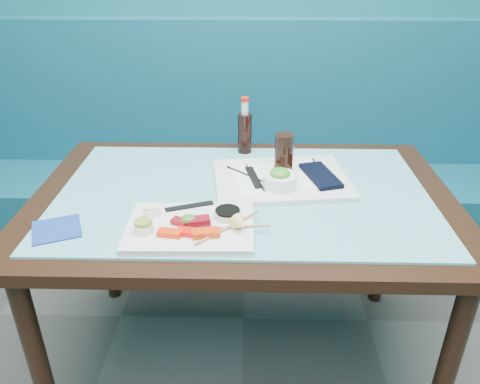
{
  "coord_description": "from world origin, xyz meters",
  "views": [
    {
      "loc": [
        0.02,
        0.08,
        1.49
      ],
      "look_at": [
        -0.01,
        1.37,
        0.8
      ],
      "focal_mm": 35.0,
      "sensor_mm": 36.0,
      "label": 1
    }
  ],
  "objects_px": {
    "dining_table": "(243,216)",
    "serving_tray": "(281,179)",
    "sashimi_plate": "(190,228)",
    "blue_napkin": "(57,229)",
    "booth_bench": "(246,182)",
    "seaweed_bowl": "(280,181)",
    "cola_bottle_body": "(245,133)",
    "cola_glass": "(284,153)"
  },
  "relations": [
    {
      "from": "booth_bench",
      "to": "dining_table",
      "type": "relative_size",
      "value": 2.14
    },
    {
      "from": "blue_napkin",
      "to": "seaweed_bowl",
      "type": "bearing_deg",
      "value": 21.28
    },
    {
      "from": "dining_table",
      "to": "serving_tray",
      "type": "xyz_separation_m",
      "value": [
        0.13,
        0.08,
        0.1
      ]
    },
    {
      "from": "cola_glass",
      "to": "cola_bottle_body",
      "type": "height_order",
      "value": "cola_bottle_body"
    },
    {
      "from": "seaweed_bowl",
      "to": "cola_bottle_body",
      "type": "height_order",
      "value": "cola_bottle_body"
    },
    {
      "from": "dining_table",
      "to": "cola_glass",
      "type": "bearing_deg",
      "value": 44.38
    },
    {
      "from": "serving_tray",
      "to": "cola_glass",
      "type": "distance_m",
      "value": 0.09
    },
    {
      "from": "serving_tray",
      "to": "cola_bottle_body",
      "type": "relative_size",
      "value": 2.94
    },
    {
      "from": "dining_table",
      "to": "cola_bottle_body",
      "type": "bearing_deg",
      "value": 90.05
    },
    {
      "from": "cola_glass",
      "to": "booth_bench",
      "type": "bearing_deg",
      "value": 101.27
    },
    {
      "from": "sashimi_plate",
      "to": "seaweed_bowl",
      "type": "bearing_deg",
      "value": 41.74
    },
    {
      "from": "cola_glass",
      "to": "sashimi_plate",
      "type": "bearing_deg",
      "value": -127.23
    },
    {
      "from": "dining_table",
      "to": "serving_tray",
      "type": "distance_m",
      "value": 0.18
    },
    {
      "from": "cola_glass",
      "to": "seaweed_bowl",
      "type": "bearing_deg",
      "value": -98.75
    },
    {
      "from": "seaweed_bowl",
      "to": "cola_bottle_body",
      "type": "xyz_separation_m",
      "value": [
        -0.12,
        0.34,
        0.04
      ]
    },
    {
      "from": "booth_bench",
      "to": "cola_bottle_body",
      "type": "height_order",
      "value": "booth_bench"
    },
    {
      "from": "booth_bench",
      "to": "cola_glass",
      "type": "xyz_separation_m",
      "value": [
        0.14,
        -0.7,
        0.47
      ]
    },
    {
      "from": "booth_bench",
      "to": "sashimi_plate",
      "type": "bearing_deg",
      "value": -97.76
    },
    {
      "from": "cola_glass",
      "to": "blue_napkin",
      "type": "distance_m",
      "value": 0.78
    },
    {
      "from": "blue_napkin",
      "to": "serving_tray",
      "type": "bearing_deg",
      "value": 26.41
    },
    {
      "from": "serving_tray",
      "to": "blue_napkin",
      "type": "xyz_separation_m",
      "value": [
        -0.66,
        -0.33,
        -0.01
      ]
    },
    {
      "from": "booth_bench",
      "to": "dining_table",
      "type": "distance_m",
      "value": 0.89
    },
    {
      "from": "booth_bench",
      "to": "cola_glass",
      "type": "relative_size",
      "value": 22.11
    },
    {
      "from": "sashimi_plate",
      "to": "seaweed_bowl",
      "type": "distance_m",
      "value": 0.37
    },
    {
      "from": "sashimi_plate",
      "to": "blue_napkin",
      "type": "xyz_separation_m",
      "value": [
        -0.39,
        -0.01,
        -0.01
      ]
    },
    {
      "from": "dining_table",
      "to": "blue_napkin",
      "type": "distance_m",
      "value": 0.6
    },
    {
      "from": "sashimi_plate",
      "to": "cola_glass",
      "type": "xyz_separation_m",
      "value": [
        0.29,
        0.38,
        0.08
      ]
    },
    {
      "from": "sashimi_plate",
      "to": "blue_napkin",
      "type": "distance_m",
      "value": 0.39
    },
    {
      "from": "booth_bench",
      "to": "serving_tray",
      "type": "distance_m",
      "value": 0.86
    },
    {
      "from": "serving_tray",
      "to": "booth_bench",
      "type": "bearing_deg",
      "value": 92.74
    },
    {
      "from": "sashimi_plate",
      "to": "blue_napkin",
      "type": "relative_size",
      "value": 2.72
    },
    {
      "from": "booth_bench",
      "to": "sashimi_plate",
      "type": "xyz_separation_m",
      "value": [
        -0.15,
        -1.08,
        0.39
      ]
    },
    {
      "from": "cola_bottle_body",
      "to": "blue_napkin",
      "type": "distance_m",
      "value": 0.8
    },
    {
      "from": "dining_table",
      "to": "sashimi_plate",
      "type": "distance_m",
      "value": 0.3
    },
    {
      "from": "sashimi_plate",
      "to": "cola_bottle_body",
      "type": "bearing_deg",
      "value": 74.75
    },
    {
      "from": "dining_table",
      "to": "blue_napkin",
      "type": "xyz_separation_m",
      "value": [
        -0.53,
        -0.25,
        0.09
      ]
    },
    {
      "from": "booth_bench",
      "to": "seaweed_bowl",
      "type": "height_order",
      "value": "booth_bench"
    },
    {
      "from": "serving_tray",
      "to": "seaweed_bowl",
      "type": "relative_size",
      "value": 4.04
    },
    {
      "from": "dining_table",
      "to": "seaweed_bowl",
      "type": "xyz_separation_m",
      "value": [
        0.12,
        0.01,
        0.13
      ]
    },
    {
      "from": "booth_bench",
      "to": "sashimi_plate",
      "type": "relative_size",
      "value": 8.3
    },
    {
      "from": "booth_bench",
      "to": "sashimi_plate",
      "type": "distance_m",
      "value": 1.16
    },
    {
      "from": "dining_table",
      "to": "seaweed_bowl",
      "type": "bearing_deg",
      "value": 3.33
    }
  ]
}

